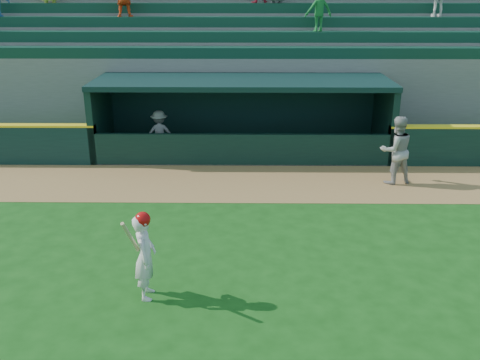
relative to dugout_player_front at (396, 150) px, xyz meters
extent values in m
plane|color=#134611|center=(-4.29, -4.97, -0.96)|extent=(120.00, 120.00, 0.00)
cube|color=olive|center=(-4.29, -0.07, -0.96)|extent=(40.00, 3.00, 0.01)
imported|color=#959591|center=(0.00, 0.00, 0.00)|extent=(1.07, 0.91, 1.92)
imported|color=#979792|center=(-6.98, 2.57, -0.22)|extent=(1.03, 0.70, 1.47)
cube|color=slate|center=(-4.29, 2.73, -0.94)|extent=(9.00, 2.60, 0.04)
cube|color=black|center=(-8.89, 2.73, 0.19)|extent=(0.20, 2.60, 2.30)
cube|color=black|center=(0.31, 2.73, 0.19)|extent=(0.20, 2.60, 2.30)
cube|color=black|center=(-4.29, 4.03, 0.19)|extent=(9.40, 0.20, 2.30)
cube|color=black|center=(-4.29, 2.73, 1.42)|extent=(9.40, 2.80, 0.16)
cube|color=black|center=(-4.29, 1.51, -0.46)|extent=(9.00, 0.16, 1.00)
cube|color=brown|center=(-4.29, 3.53, -0.71)|extent=(8.40, 0.45, 0.10)
cube|color=slate|center=(-4.29, 4.56, 0.49)|extent=(34.00, 0.85, 2.91)
cube|color=#0F3828|center=(-4.29, 4.44, 2.13)|extent=(34.00, 0.60, 0.36)
cube|color=slate|center=(-4.29, 5.41, 0.72)|extent=(34.00, 0.85, 3.36)
cube|color=#0F3828|center=(-4.29, 5.29, 2.58)|extent=(34.00, 0.60, 0.36)
cube|color=slate|center=(-4.29, 6.26, 0.94)|extent=(34.00, 0.85, 3.81)
cube|color=#0F3828|center=(-4.29, 6.14, 3.03)|extent=(34.00, 0.60, 0.36)
cube|color=slate|center=(-4.29, 7.11, 1.17)|extent=(34.00, 0.85, 4.26)
cube|color=#0F3828|center=(-4.29, 6.99, 3.48)|extent=(34.00, 0.60, 0.36)
cube|color=slate|center=(-4.29, 7.96, 1.39)|extent=(34.00, 0.85, 4.71)
cube|color=slate|center=(-4.29, 8.81, 1.62)|extent=(34.00, 0.85, 5.16)
cube|color=slate|center=(-4.29, 9.66, 1.84)|extent=(34.00, 0.85, 5.61)
cube|color=slate|center=(-4.29, 10.23, 1.84)|extent=(34.50, 0.30, 5.61)
imported|color=#166528|center=(-1.65, 5.31, 3.52)|extent=(1.09, 0.78, 1.52)
imported|color=silver|center=(-5.93, -5.92, -0.17)|extent=(0.41, 0.60, 1.58)
sphere|color=#AD0A09|center=(-5.93, -5.92, 0.55)|extent=(0.27, 0.27, 0.27)
cylinder|color=tan|center=(-6.11, -6.14, 0.32)|extent=(0.21, 0.51, 0.76)
camera|label=1|loc=(-4.17, -14.23, 4.33)|focal=40.00mm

